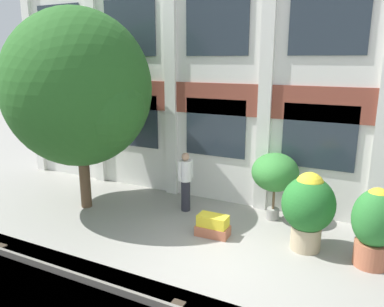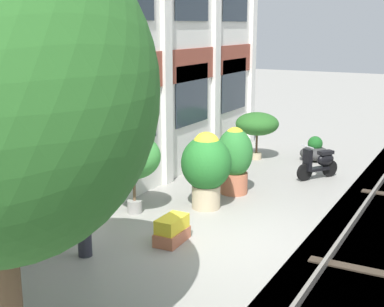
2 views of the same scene
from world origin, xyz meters
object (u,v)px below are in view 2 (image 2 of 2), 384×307
object	(u,v)px
potted_plant_terracotta_small	(257,124)
scooter_near_curb	(218,159)
potted_plant_wide_bowl	(315,151)
potted_plant_square_trough	(172,230)
potted_plant_stone_basin	(206,165)
scooter_second_parked	(320,163)
resident_by_doorway	(83,209)
potted_plant_glazed_jar	(234,157)
potted_plant_tall_urn	(133,158)

from	to	relation	value
potted_plant_terracotta_small	scooter_near_curb	xyz separation A→B (m)	(-2.14, 0.35, -0.69)
potted_plant_wide_bowl	potted_plant_square_trough	distance (m)	7.84
potted_plant_stone_basin	scooter_second_parked	xyz separation A→B (m)	(3.72, -1.66, -0.61)
potted_plant_terracotta_small	resident_by_doorway	xyz separation A→B (m)	(-8.42, 0.05, -0.22)
potted_plant_glazed_jar	resident_by_doorway	size ratio (longest dim) A/B	1.01
potted_plant_stone_basin	scooter_second_parked	bearing A→B (deg)	-24.07
scooter_near_curb	resident_by_doorway	world-z (taller)	resident_by_doorway
potted_plant_stone_basin	potted_plant_glazed_jar	bearing A→B (deg)	-4.72
potted_plant_glazed_jar	potted_plant_wide_bowl	bearing A→B (deg)	-11.40
potted_plant_glazed_jar	scooter_second_parked	world-z (taller)	potted_plant_glazed_jar
potted_plant_glazed_jar	scooter_second_parked	xyz separation A→B (m)	(2.37, -1.55, -0.52)
scooter_near_curb	potted_plant_wide_bowl	bearing A→B (deg)	48.50
potted_plant_tall_urn	scooter_near_curb	xyz separation A→B (m)	(3.89, -0.22, -0.87)
potted_plant_square_trough	resident_by_doorway	size ratio (longest dim) A/B	0.49
potted_plant_tall_urn	resident_by_doorway	world-z (taller)	potted_plant_tall_urn
scooter_near_curb	scooter_second_parked	size ratio (longest dim) A/B	1.16
potted_plant_tall_urn	scooter_near_curb	distance (m)	3.99
potted_plant_tall_urn	potted_plant_square_trough	size ratio (longest dim) A/B	2.21
potted_plant_glazed_jar	potted_plant_stone_basin	xyz separation A→B (m)	(-1.35, 0.11, 0.09)
potted_plant_tall_urn	scooter_second_parked	distance (m)	5.71
scooter_second_parked	resident_by_doorway	world-z (taller)	resident_by_doorway
potted_plant_terracotta_small	scooter_near_curb	bearing A→B (deg)	170.75
potted_plant_glazed_jar	resident_by_doorway	distance (m)	4.91
potted_plant_terracotta_small	potted_plant_stone_basin	bearing A→B (deg)	-171.82
potted_plant_glazed_jar	scooter_near_curb	distance (m)	1.93
potted_plant_wide_bowl	potted_plant_tall_urn	distance (m)	7.19
potted_plant_glazed_jar	potted_plant_square_trough	distance (m)	3.59
potted_plant_glazed_jar	potted_plant_tall_urn	distance (m)	2.83
scooter_near_curb	potted_plant_square_trough	bearing A→B (deg)	-80.22
potted_plant_wide_bowl	resident_by_doorway	bearing A→B (deg)	169.23
potted_plant_stone_basin	resident_by_doorway	bearing A→B (deg)	167.71
potted_plant_glazed_jar	scooter_second_parked	distance (m)	2.88
potted_plant_glazed_jar	potted_plant_tall_urn	bearing A→B (deg)	150.33
potted_plant_tall_urn	scooter_second_parked	size ratio (longest dim) A/B	1.54
potted_plant_square_trough	resident_by_doorway	world-z (taller)	resident_by_doorway
potted_plant_wide_bowl	resident_by_doorway	size ratio (longest dim) A/B	0.55
scooter_second_parked	resident_by_doorway	size ratio (longest dim) A/B	0.70
potted_plant_wide_bowl	potted_plant_stone_basin	distance (m)	5.79
potted_plant_square_trough	potted_plant_wide_bowl	bearing A→B (deg)	-4.66
potted_plant_terracotta_small	resident_by_doorway	size ratio (longest dim) A/B	0.89
potted_plant_glazed_jar	potted_plant_wide_bowl	xyz separation A→B (m)	(4.31, -0.87, -0.66)
scooter_second_parked	scooter_near_curb	bearing A→B (deg)	-37.46
potted_plant_terracotta_small	potted_plant_wide_bowl	xyz separation A→B (m)	(0.72, -1.69, -0.84)
potted_plant_tall_urn	potted_plant_stone_basin	bearing A→B (deg)	-49.61
potted_plant_terracotta_small	potted_plant_wide_bowl	bearing A→B (deg)	-66.88
potted_plant_glazed_jar	potted_plant_wide_bowl	distance (m)	4.44
potted_plant_wide_bowl	resident_by_doorway	world-z (taller)	resident_by_doorway
potted_plant_wide_bowl	scooter_near_curb	bearing A→B (deg)	144.50
scooter_second_parked	potted_plant_tall_urn	bearing A→B (deg)	2.44
potted_plant_wide_bowl	potted_plant_glazed_jar	bearing A→B (deg)	168.60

